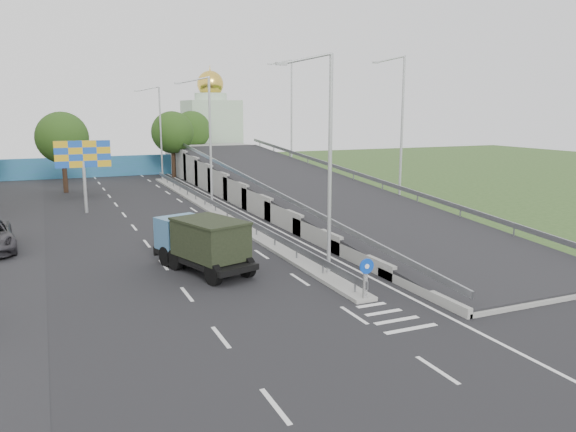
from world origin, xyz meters
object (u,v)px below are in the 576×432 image
lamp_post_mid (208,135)px  billboard (83,158)px  dump_truck (202,241)px  lamp_post_near (326,154)px  lamp_post_far (159,128)px  sign_bollard (366,278)px  church (211,127)px

lamp_post_mid → billboard: 9.47m
lamp_post_mid → dump_truck: (-5.03, -16.67, -4.34)m
lamp_post_near → lamp_post_far: 40.00m
billboard → lamp_post_mid: bearing=-12.4°
sign_bollard → dump_truck: dump_truck is taller
church → billboard: church is taller
lamp_post_far → billboard: lamp_post_far is taller
sign_bollard → lamp_post_far: lamp_post_far is taller
lamp_post_near → lamp_post_mid: 20.00m
sign_bollard → lamp_post_mid: lamp_post_mid is taller
billboard → sign_bollard: bearing=-70.8°
billboard → dump_truck: bearing=-77.7°
lamp_post_near → sign_bollard: bearing=-91.6°
sign_bollard → billboard: bearing=109.2°
lamp_post_near → lamp_post_mid: (0.00, 20.00, 0.00)m
lamp_post_far → billboard: 20.24m
lamp_post_far → billboard: (-9.11, -18.00, -1.62)m
sign_bollard → church: bearing=80.2°
sign_bollard → lamp_post_near: 6.12m
sign_bollard → lamp_post_far: bearing=89.9°
lamp_post_mid → church: bearing=73.8°
sign_bollard → lamp_post_far: 44.08m
lamp_post_far → billboard: bearing=-116.8°
lamp_post_mid → dump_truck: bearing=-106.8°
church → billboard: bearing=-120.7°
billboard → dump_truck: billboard is taller
lamp_post_near → lamp_post_far: bearing=90.0°
sign_bollard → church: 58.84m
sign_bollard → church: size_ratio=0.12×
sign_bollard → dump_truck: (-4.92, 7.16, 0.43)m
church → billboard: size_ratio=2.51×
dump_truck → lamp_post_near: bearing=-51.5°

